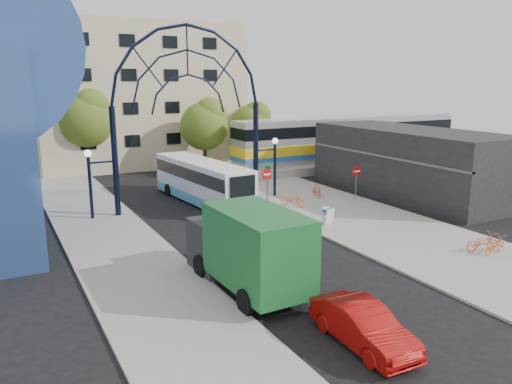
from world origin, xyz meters
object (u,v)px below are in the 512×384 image
do_not_enter_sign (356,175)px  red_sedan (363,325)px  tree_north_a (206,123)px  green_truck (246,248)px  bike_far_a (482,242)px  bike_near_b (317,191)px  city_bus (202,181)px  train_car (350,138)px  stop_sign (267,178)px  tree_north_b (86,117)px  bike_far_c (495,244)px  street_name_sign (268,174)px  gateway_arch (188,80)px  black_suv (257,222)px  bike_near_a (292,199)px  sandwich_board (328,214)px  tree_north_c (253,123)px

do_not_enter_sign → red_sedan: do_not_enter_sign is taller
tree_north_a → green_truck: tree_north_a is taller
tree_north_a → bike_far_a: 28.10m
tree_north_a → bike_near_b: 14.73m
city_bus → bike_near_b: (7.85, -2.93, -0.97)m
train_car → stop_sign: bearing=-146.7°
tree_north_b → bike_far_c: (13.69, -32.11, -4.69)m
street_name_sign → bike_far_c: 15.57m
gateway_arch → bike_near_b: 12.22m
gateway_arch → bike_far_c: size_ratio=7.86×
black_suv → bike_far_c: bearing=-45.1°
bike_near_a → bike_far_c: bike_near_a is taller
sandwich_board → tree_north_a: 20.33m
bike_far_a → do_not_enter_sign: bearing=4.5°
bike_far_a → stop_sign: bearing=30.8°
do_not_enter_sign → train_car: (9.00, 12.00, 0.93)m
tree_north_c → city_bus: bearing=-130.2°
bike_far_c → train_car: bearing=-31.8°
street_name_sign → green_truck: (-8.07, -12.41, -0.36)m
do_not_enter_sign → tree_north_b: (-14.88, 19.93, 3.29)m
train_car → bike_near_a: 18.18m
red_sedan → green_truck: bearing=103.2°
gateway_arch → bike_near_b: (9.06, -1.94, -7.97)m
tree_north_b → black_suv: 24.02m
tree_north_c → bike_near_b: 16.57m
stop_sign → bike_near_b: bearing=0.9°
sandwich_board → bike_far_c: 9.19m
tree_north_b → bike_near_a: bearing=-62.9°
train_car → green_truck: (-22.87, -21.81, -1.13)m
city_bus → train_car: bearing=15.1°
green_truck → train_car: bearing=42.3°
green_truck → red_sedan: (1.23, -5.98, -1.07)m
gateway_arch → bike_far_c: gateway_arch is taller
train_car → tree_north_a: tree_north_a is taller
train_car → red_sedan: (-21.64, -27.80, -2.20)m
green_truck → bike_far_a: size_ratio=3.92×
bike_near_a → tree_north_b: bearing=89.4°
train_car → bike_near_a: train_car is taller
gateway_arch → tree_north_a: 13.98m
train_car → bike_far_c: (-10.18, -24.18, -2.32)m
tree_north_c → red_sedan: 36.60m
sandwich_board → green_truck: green_truck is taller
tree_north_c → gateway_arch: bearing=-131.0°
tree_north_a → black_suv: size_ratio=1.61×
bike_far_a → bike_far_c: size_ratio=1.04×
black_suv → bike_far_a: bearing=-44.5°
red_sedan → tree_north_c: bearing=69.4°
stop_sign → bike_near_a: (1.22, -1.39, -1.39)m
tree_north_c → red_sedan: tree_north_c is taller
do_not_enter_sign → black_suv: do_not_enter_sign is taller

